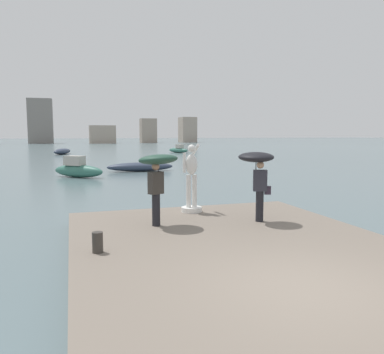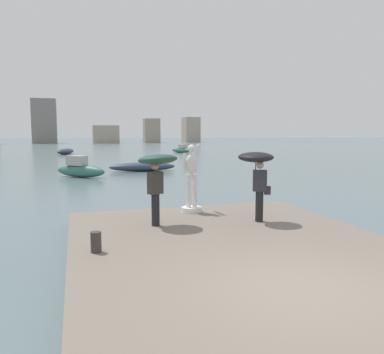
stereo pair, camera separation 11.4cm
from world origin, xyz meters
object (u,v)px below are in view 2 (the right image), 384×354
object	(u,v)px
onlooker_right	(257,166)
mooring_bollard	(96,242)
onlooker_left	(157,168)
boat_far	(80,169)
boat_mid	(181,150)
boat_leftward	(142,167)
boat_rightward	(65,151)
statue_white_figure	(192,184)

from	to	relation	value
onlooker_right	mooring_bollard	distance (m)	5.06
onlooker_left	boat_far	size ratio (longest dim) A/B	0.56
mooring_bollard	boat_mid	bearing A→B (deg)	72.77
boat_leftward	boat_rightward	size ratio (longest dim) A/B	1.01
boat_mid	statue_white_figure	bearing A→B (deg)	-104.80
onlooker_right	boat_rightward	bearing A→B (deg)	97.33
statue_white_figure	boat_leftward	world-z (taller)	statue_white_figure
mooring_bollard	boat_mid	world-z (taller)	boat_mid
statue_white_figure	boat_far	world-z (taller)	statue_white_figure
statue_white_figure	mooring_bollard	xyz separation A→B (m)	(-3.18, -3.54, -0.69)
onlooker_right	boat_far	xyz separation A→B (m)	(-4.62, 16.98, -1.45)
onlooker_right	mooring_bollard	bearing A→B (deg)	-159.49
boat_mid	boat_far	bearing A→B (deg)	-116.78
statue_white_figure	onlooker_right	distance (m)	2.40
mooring_bollard	boat_leftward	bearing A→B (deg)	77.91
statue_white_figure	boat_far	xyz separation A→B (m)	(-3.23, 15.14, -0.78)
boat_far	onlooker_right	bearing A→B (deg)	-74.78
onlooker_left	onlooker_right	distance (m)	2.83
onlooker_left	boat_mid	bearing A→B (deg)	74.03
onlooker_right	boat_far	distance (m)	17.65
boat_mid	boat_leftward	bearing A→B (deg)	-111.13
statue_white_figure	boat_rightward	distance (m)	46.10
boat_rightward	statue_white_figure	bearing A→B (deg)	-84.09
boat_mid	boat_far	distance (m)	33.68
boat_mid	mooring_bollard	bearing A→B (deg)	-107.23
onlooker_left	boat_leftward	world-z (taller)	onlooker_left
boat_rightward	mooring_bollard	bearing A→B (deg)	-88.18
statue_white_figure	boat_rightward	bearing A→B (deg)	95.91
statue_white_figure	mooring_bollard	bearing A→B (deg)	-131.87
boat_rightward	onlooker_right	bearing A→B (deg)	-82.67
onlooker_right	boat_leftward	world-z (taller)	onlooker_right
onlooker_left	boat_leftward	distance (m)	19.82
onlooker_left	onlooker_right	size ratio (longest dim) A/B	1.00
onlooker_left	boat_far	xyz separation A→B (m)	(-1.82, 16.62, -1.45)
statue_white_figure	onlooker_left	bearing A→B (deg)	-133.86
boat_mid	boat_far	size ratio (longest dim) A/B	1.09
mooring_bollard	onlooker_left	bearing A→B (deg)	49.63
boat_rightward	boat_mid	bearing A→B (deg)	-2.19
onlooker_right	mooring_bollard	size ratio (longest dim) A/B	4.56
boat_leftward	boat_rightward	world-z (taller)	boat_rightward
boat_mid	boat_leftward	world-z (taller)	boat_mid
onlooker_left	boat_mid	distance (m)	48.58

